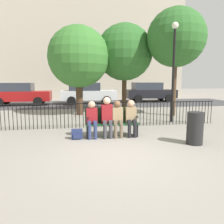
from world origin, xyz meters
name	(u,v)px	position (x,y,z in m)	size (l,w,h in m)	color
ground_plane	(125,156)	(0.00, 0.00, 0.00)	(80.00, 80.00, 0.00)	gray
park_bench	(112,121)	(0.00, 1.94, 0.49)	(1.68, 0.45, 0.92)	#14381E
seated_person_0	(92,117)	(-0.64, 1.81, 0.66)	(0.34, 0.39, 1.16)	navy
seated_person_1	(107,115)	(-0.17, 1.81, 0.73)	(0.34, 0.39, 1.28)	#3D3D42
seated_person_2	(117,117)	(0.17, 1.81, 0.66)	(0.34, 0.39, 1.16)	brown
seated_person_3	(131,116)	(0.61, 1.81, 0.67)	(0.34, 0.39, 1.18)	black
backpack	(77,134)	(-1.11, 1.76, 0.15)	(0.34, 0.22, 0.31)	navy
fence_railing	(105,113)	(-0.02, 3.37, 0.56)	(9.01, 0.03, 0.95)	black
tree_0	(124,53)	(1.57, 7.17, 3.30)	(3.09, 3.09, 4.86)	#422D1E
tree_1	(176,38)	(3.79, 5.54, 3.85)	(2.86, 2.86, 5.29)	#4C3823
tree_2	(79,57)	(-0.93, 6.65, 2.96)	(3.12, 3.12, 4.54)	#422D1E
lamp_post	(174,58)	(2.97, 3.94, 2.70)	(0.28, 0.28, 4.16)	black
street_surface	(91,104)	(0.00, 12.00, 0.00)	(24.00, 6.00, 0.01)	#3D3D3F
parked_car_0	(20,94)	(-5.15, 11.92, 0.84)	(4.20, 1.94, 1.62)	maroon
parked_car_1	(149,92)	(5.06, 12.98, 0.84)	(4.20, 1.94, 1.62)	black
parked_car_2	(87,93)	(-0.24, 12.12, 0.84)	(4.20, 1.94, 1.62)	silver
building_facade	(85,23)	(0.00, 20.00, 7.96)	(20.00, 6.00, 15.91)	#B2A893
trash_bin	(195,128)	(2.17, 0.68, 0.46)	(0.45, 0.45, 0.91)	black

